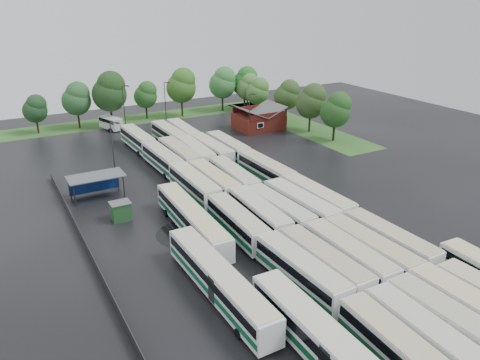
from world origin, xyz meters
TOP-DOWN VIEW (x-y plane):
  - ground at (0.00, 0.00)m, footprint 160.00×160.00m
  - brick_building at (24.00, 42.77)m, footprint 10.07×8.60m
  - wash_shed at (-17.20, 22.02)m, footprint 8.20×4.20m
  - utility_hut at (-16.20, 12.60)m, footprint 2.70×2.20m
  - grass_strip_north at (2.00, 64.80)m, footprint 80.00×10.00m
  - grass_strip_east at (34.00, 42.80)m, footprint 10.00×50.00m
  - west_fence at (-22.20, 8.00)m, footprint 0.10×50.00m
  - bus_r0c0 at (-4.23, -25.75)m, footprint 3.24×12.94m
  - bus_r0c1 at (-1.10, -25.80)m, footprint 3.09×13.01m
  - bus_r0c2 at (1.96, -25.99)m, footprint 3.17×13.47m
  - bus_r0c3 at (5.15, -25.77)m, footprint 3.15×13.58m
  - bus_r1c0 at (-4.27, -12.19)m, footprint 3.18×13.15m
  - bus_r1c1 at (-1.24, -12.11)m, footprint 2.99×13.06m
  - bus_r1c2 at (2.04, -12.22)m, footprint 2.88×13.08m
  - bus_r1c3 at (5.02, -12.54)m, footprint 3.13×13.24m
  - bus_r1c4 at (8.45, -12.09)m, footprint 3.07×12.91m
  - bus_r2c0 at (-4.58, 0.88)m, footprint 3.14×12.89m
  - bus_r2c1 at (-1.02, 1.54)m, footprint 3.28×13.03m
  - bus_r2c2 at (1.86, 1.15)m, footprint 3.21×12.91m
  - bus_r2c3 at (5.18, 0.94)m, footprint 3.34×13.55m
  - bus_r2c4 at (8.38, 1.43)m, footprint 3.09×13.37m
  - bus_r3c0 at (-4.42, 14.59)m, footprint 2.84×13.26m
  - bus_r3c1 at (-1.24, 14.54)m, footprint 2.86×13.18m
  - bus_r3c2 at (2.17, 14.46)m, footprint 3.35×13.26m
  - bus_r3c4 at (8.36, 14.69)m, footprint 3.06×13.28m
  - bus_r4c0 at (-4.39, 28.18)m, footprint 3.03×12.96m
  - bus_r4c1 at (-1.04, 28.73)m, footprint 2.92×13.50m
  - bus_r4c2 at (1.85, 28.42)m, footprint 3.51×13.50m
  - bus_r4c3 at (5.01, 28.33)m, footprint 2.97×13.41m
  - bus_r4c4 at (8.55, 28.48)m, footprint 2.91×13.11m
  - bus_r5c0 at (-4.57, 41.69)m, footprint 3.18×13.19m
  - bus_r5c2 at (2.04, 41.78)m, footprint 2.96×13.01m
  - bus_r5c3 at (5.18, 41.72)m, footprint 3.14×12.99m
  - artic_bus_west_a at (-9.05, -22.73)m, footprint 3.09×20.17m
  - artic_bus_west_b at (-9.30, 4.32)m, footprint 3.29×19.37m
  - artic_bus_west_c at (-12.45, -9.61)m, footprint 2.96×19.47m
  - minibus at (-5.39, 58.71)m, footprint 4.18×6.84m
  - tree_north_0 at (-20.14, 63.25)m, footprint 5.20×5.20m
  - tree_north_1 at (-11.28, 63.24)m, footprint 6.41×6.41m
  - tree_north_2 at (-4.37, 60.76)m, footprint 7.71×7.71m
  - tree_north_3 at (5.03, 64.13)m, footprint 5.56×5.56m
  - tree_north_4 at (13.56, 62.00)m, footprint 7.27×7.27m
  - tree_north_5 at (25.13, 62.42)m, footprint 6.91×6.91m
  - tree_north_6 at (31.60, 62.13)m, footprint 6.68×6.68m
  - tree_east_0 at (33.09, 27.19)m, footprint 6.25×6.25m
  - tree_east_1 at (32.84, 35.19)m, footprint 6.52×6.52m
  - tree_east_2 at (33.52, 45.38)m, footprint 6.04×6.04m
  - tree_east_3 at (30.63, 54.10)m, footprint 5.68×5.68m
  - tree_east_4 at (30.91, 59.36)m, footprint 5.85×5.85m
  - lamp_post_ne at (19.54, 39.09)m, footprint 1.40×0.27m
  - lamp_post_nw at (-13.22, 25.53)m, footprint 1.58×0.31m
  - lamp_post_back_w at (-3.23, 53.88)m, footprint 1.61×0.31m
  - lamp_post_back_e at (6.81, 55.60)m, footprint 1.55×0.30m
  - puddle_0 at (-3.47, -19.99)m, footprint 4.81×4.81m
  - puddle_1 at (10.68, -19.45)m, footprint 3.68×3.68m
  - puddle_2 at (-10.07, 4.58)m, footprint 7.77×7.77m
  - puddle_3 at (6.89, -1.81)m, footprint 4.34×4.34m
  - puddle_4 at (15.50, -18.91)m, footprint 3.43×3.43m

SIDE VIEW (x-z plane):
  - ground at x=0.00m, z-range 0.00..0.00m
  - puddle_0 at x=-3.47m, z-range 0.00..0.01m
  - puddle_1 at x=10.68m, z-range 0.00..0.01m
  - puddle_2 at x=-10.07m, z-range 0.00..0.01m
  - puddle_3 at x=6.89m, z-range 0.00..0.01m
  - puddle_4 at x=15.50m, z-range 0.00..0.01m
  - grass_strip_north at x=2.00m, z-range 0.00..0.01m
  - grass_strip_east at x=34.00m, z-range 0.00..0.01m
  - west_fence at x=-22.20m, z-range 0.00..1.20m
  - utility_hut at x=-16.20m, z-range 0.01..2.63m
  - minibus at x=-5.39m, z-range 0.15..2.96m
  - brick_building at x=24.00m, z-range -0.83..4.56m
  - bus_r2c0 at x=-4.58m, z-range 0.18..3.74m
  - bus_r2c2 at x=1.86m, z-range 0.18..3.75m
  - bus_r1c4 at x=8.45m, z-range 0.18..3.75m
  - bus_r0c0 at x=-4.23m, z-range 0.18..3.75m
  - bus_r4c0 at x=-4.39m, z-range 0.18..3.77m
  - bus_r5c3 at x=5.18m, z-range 0.18..3.77m
  - bus_r2c1 at x=-1.02m, z-range 0.18..3.78m
  - bus_r0c1 at x=-1.10m, z-range 0.18..3.78m
  - bus_r5c2 at x=2.04m, z-range 0.18..3.79m
  - artic_bus_west_b at x=-9.30m, z-range 0.20..3.78m
  - bus_r1c1 at x=-1.24m, z-range 0.18..3.80m
  - bus_r1c2 at x=2.04m, z-range 0.18..3.82m
  - artic_bus_west_c at x=-12.45m, z-range 0.20..3.81m
  - bus_r1c0 at x=-4.27m, z-range 0.18..3.82m
  - bus_r4c4 at x=8.55m, z-range 0.18..3.82m
  - bus_r5c0 at x=-4.57m, z-range 0.18..3.83m
  - bus_r3c2 at x=2.17m, z-range 0.18..3.84m
  - bus_r3c1 at x=-1.24m, z-range 0.18..3.85m
  - bus_r1c3 at x=5.02m, z-range 0.18..3.85m
  - bus_r3c4 at x=8.36m, z-range 0.18..3.87m
  - bus_r3c0 at x=-4.42m, z-range 0.18..3.88m
  - bus_r2c4 at x=8.38m, z-range 0.19..3.89m
  - bus_r4c2 at x=1.85m, z-range 0.19..3.91m
  - bus_r4c3 at x=5.01m, z-range 0.19..3.91m
  - bus_r0c2 at x=1.96m, z-range 0.19..3.92m
  - bus_r2c3 at x=5.18m, z-range 0.19..3.93m
  - bus_r4c1 at x=-1.04m, z-range 0.19..3.94m
  - bus_r0c3 at x=5.15m, z-range 0.19..3.95m
  - artic_bus_west_a at x=-9.05m, z-range 0.20..3.94m
  - wash_shed at x=-17.20m, z-range 1.20..4.78m
  - lamp_post_ne at x=19.54m, z-range 0.74..9.85m
  - tree_north_0 at x=-20.14m, z-range 1.23..9.85m
  - lamp_post_back_e at x=6.81m, z-range 0.81..10.85m
  - tree_north_3 at x=5.03m, z-range 1.32..10.53m
  - lamp_post_nw at x=-13.22m, z-range 0.83..11.07m
  - tree_east_3 at x=30.63m, z-range 1.35..10.75m
  - lamp_post_back_w at x=-3.23m, z-range 0.84..11.32m
  - tree_east_4 at x=30.91m, z-range 1.39..11.08m
  - tree_east_2 at x=33.52m, z-range 1.43..11.43m
  - tree_east_0 at x=33.09m, z-range 1.48..11.83m
  - tree_north_1 at x=-11.28m, z-range 1.52..12.14m
  - tree_east_1 at x=32.84m, z-range 1.55..12.34m
  - tree_north_6 at x=31.60m, z-range 1.59..12.66m
  - tree_north_5 at x=25.13m, z-range 1.64..13.08m
  - tree_north_4 at x=13.56m, z-range 1.73..13.78m
  - tree_north_2 at x=-4.37m, z-range 1.83..14.60m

